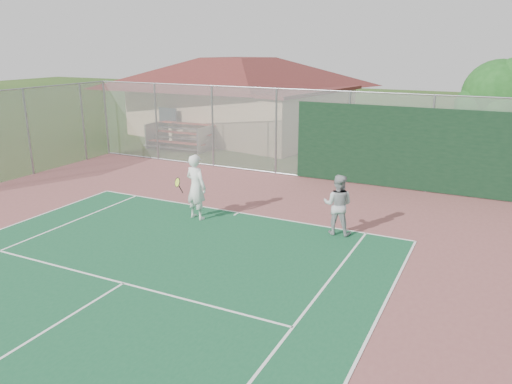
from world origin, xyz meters
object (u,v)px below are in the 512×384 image
tree (501,98)px  player_white_front (196,187)px  clubhouse (239,89)px  bleachers (181,135)px  player_grey_back (338,205)px

tree → player_white_front: tree is taller
clubhouse → bleachers: clubhouse is taller
clubhouse → bleachers: 5.12m
player_white_front → player_grey_back: size_ratio=1.17×
bleachers → clubhouse: bearing=77.5°
bleachers → player_grey_back: (10.95, -8.25, 0.20)m
bleachers → player_white_front: size_ratio=1.69×
bleachers → tree: (14.61, 1.15, 2.45)m
tree → player_grey_back: tree is taller
player_white_front → player_grey_back: 4.32m
bleachers → player_white_front: 11.14m
clubhouse → tree: 14.13m
bleachers → player_white_front: player_white_front is taller
tree → player_grey_back: 10.34m
clubhouse → tree: (13.69, -3.45, 0.42)m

